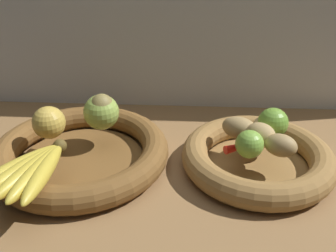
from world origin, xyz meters
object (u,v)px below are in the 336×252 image
(fruit_bowl_right, at_px, (257,158))
(potato_large, at_px, (260,135))
(potato_back, at_px, (267,126))
(chili_pepper, at_px, (248,145))
(potato_small, at_px, (281,145))
(potato_oblong, at_px, (240,128))
(banana_bunch_front, at_px, (31,169))
(fruit_bowl_left, at_px, (81,152))
(lime_near, at_px, (249,144))
(apple_golden_left, at_px, (50,121))
(pear_brown, at_px, (102,112))
(lime_far, at_px, (273,123))
(apple_green_back, at_px, (101,112))

(fruit_bowl_right, xyz_separation_m, potato_large, (0.00, 0.00, 0.05))
(potato_back, relative_size, chili_pepper, 0.58)
(potato_small, relative_size, chili_pepper, 0.60)
(potato_large, relative_size, potato_oblong, 0.84)
(fruit_bowl_right, height_order, banana_bunch_front, banana_bunch_front)
(fruit_bowl_left, height_order, potato_back, potato_back)
(chili_pepper, bearing_deg, lime_near, -122.45)
(apple_golden_left, distance_m, pear_brown, 0.11)
(potato_large, height_order, lime_far, lime_far)
(fruit_bowl_left, xyz_separation_m, potato_large, (0.37, 0.00, 0.05))
(lime_far, bearing_deg, potato_back, 152.74)
(pear_brown, relative_size, potato_oblong, 1.08)
(potato_large, distance_m, potato_small, 0.05)
(lime_far, bearing_deg, potato_small, -88.51)
(potato_small, xyz_separation_m, potato_back, (-0.01, 0.08, -0.00))
(potato_small, xyz_separation_m, lime_near, (-0.06, -0.01, 0.00))
(apple_golden_left, height_order, potato_back, apple_golden_left)
(apple_golden_left, distance_m, banana_bunch_front, 0.15)
(apple_green_back, xyz_separation_m, potato_small, (0.37, -0.09, -0.02))
(potato_large, distance_m, chili_pepper, 0.03)
(potato_oblong, bearing_deg, apple_green_back, 174.69)
(fruit_bowl_right, height_order, pear_brown, pear_brown)
(potato_oblong, bearing_deg, chili_pepper, -71.91)
(fruit_bowl_right, xyz_separation_m, apple_golden_left, (-0.44, 0.02, 0.06))
(fruit_bowl_left, bearing_deg, potato_back, 6.74)
(pear_brown, relative_size, chili_pepper, 0.78)
(banana_bunch_front, height_order, chili_pepper, banana_bunch_front)
(pear_brown, bearing_deg, apple_golden_left, -160.10)
(apple_golden_left, distance_m, potato_back, 0.46)
(pear_brown, xyz_separation_m, potato_back, (0.35, -0.01, -0.02))
(chili_pepper, bearing_deg, fruit_bowl_right, -1.85)
(lime_near, height_order, chili_pepper, lime_near)
(apple_green_back, bearing_deg, potato_oblong, -5.31)
(apple_green_back, distance_m, lime_far, 0.37)
(potato_oblong, distance_m, potato_back, 0.06)
(fruit_bowl_left, relative_size, potato_large, 5.86)
(fruit_bowl_left, bearing_deg, banana_bunch_front, -111.52)
(pear_brown, height_order, potato_small, pear_brown)
(fruit_bowl_left, distance_m, banana_bunch_front, 0.15)
(apple_green_back, bearing_deg, apple_golden_left, -157.88)
(potato_oblong, relative_size, chili_pepper, 0.72)
(potato_large, relative_size, potato_back, 1.04)
(apple_green_back, bearing_deg, fruit_bowl_right, -9.69)
(fruit_bowl_right, xyz_separation_m, potato_back, (0.02, 0.05, 0.05))
(pear_brown, xyz_separation_m, potato_oblong, (0.29, -0.02, -0.02))
(lime_near, relative_size, chili_pepper, 0.52)
(potato_large, height_order, potato_oblong, potato_large)
(apple_golden_left, bearing_deg, banana_bunch_front, -84.96)
(potato_oblong, distance_m, potato_small, 0.10)
(apple_golden_left, distance_m, potato_small, 0.47)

